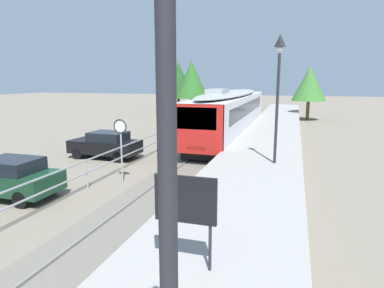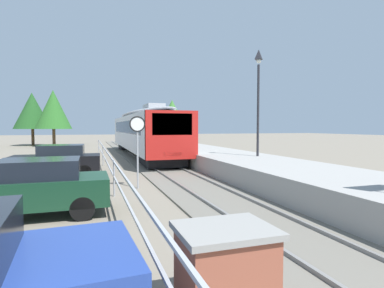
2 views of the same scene
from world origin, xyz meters
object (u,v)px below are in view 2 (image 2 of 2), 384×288
speed_limit_sign (137,134)px  parked_hatchback_dark_green (32,187)px  parked_hatchback_black (57,160)px  platform_lamp_mid_platform (258,82)px  brick_utility_cabinet (225,270)px  commuter_train (142,130)px

speed_limit_sign → parked_hatchback_dark_green: (-3.22, -2.92, -1.33)m
parked_hatchback_dark_green → parked_hatchback_black: size_ratio=0.99×
platform_lamp_mid_platform → brick_utility_cabinet: 12.89m
commuter_train → speed_limit_sign: (-2.32, -13.11, -0.02)m
parked_hatchback_dark_green → platform_lamp_mid_platform: bearing=26.7°
platform_lamp_mid_platform → speed_limit_sign: platform_lamp_mid_platform is taller
speed_limit_sign → platform_lamp_mid_platform: bearing=16.6°
platform_lamp_mid_platform → commuter_train: bearing=109.8°
commuter_train → parked_hatchback_dark_green: (-5.54, -16.03, -1.36)m
speed_limit_sign → parked_hatchback_dark_green: size_ratio=0.70×
commuter_train → platform_lamp_mid_platform: size_ratio=3.62×
speed_limit_sign → parked_hatchback_dark_green: speed_limit_sign is taller
brick_utility_cabinet → parked_hatchback_black: parked_hatchback_black is taller
brick_utility_cabinet → commuter_train: bearing=83.4°
commuter_train → parked_hatchback_black: (-5.54, -9.06, -1.36)m
platform_lamp_mid_platform → brick_utility_cabinet: (-6.51, -10.37, -4.05)m
speed_limit_sign → brick_utility_cabinet: speed_limit_sign is taller
platform_lamp_mid_platform → parked_hatchback_dark_green: platform_lamp_mid_platform is taller
platform_lamp_mid_platform → parked_hatchback_dark_green: (-9.57, -4.82, -3.83)m
commuter_train → platform_lamp_mid_platform: (4.03, -11.21, 2.48)m
brick_utility_cabinet → parked_hatchback_dark_green: 6.35m
speed_limit_sign → brick_utility_cabinet: 8.61m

